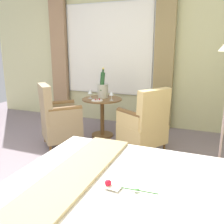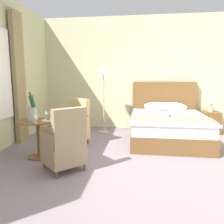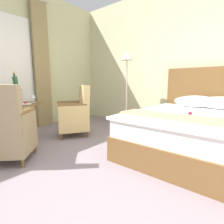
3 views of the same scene
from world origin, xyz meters
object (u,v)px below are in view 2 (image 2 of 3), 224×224
object	(u,v)px
bedside_lamp	(211,101)
snack_plate	(48,120)
wine_glass_near_bucket	(35,116)
side_table_round	(38,134)
armchair_by_window	(73,125)
armchair_facing_bed	(65,144)
bed	(167,125)
wine_glass_near_edge	(46,113)
nightstand	(210,122)
champagne_bucket	(32,112)
floor_lamp_brass	(104,81)

from	to	relation	value
bedside_lamp	snack_plate	size ratio (longest dim) A/B	2.00
bedside_lamp	wine_glass_near_bucket	distance (m)	4.29
side_table_round	armchair_by_window	size ratio (longest dim) A/B	0.70
snack_plate	armchair_facing_bed	world-z (taller)	armchair_facing_bed
bed	wine_glass_near_edge	world-z (taller)	bed
bedside_lamp	armchair_facing_bed	xyz separation A→B (m)	(-2.93, -2.72, -0.42)
armchair_facing_bed	armchair_by_window	bearing A→B (deg)	102.49
bedside_lamp	side_table_round	size ratio (longest dim) A/B	0.56
nightstand	wine_glass_near_bucket	world-z (taller)	wine_glass_near_bucket
nightstand	snack_plate	bearing A→B (deg)	-146.44
bedside_lamp	wine_glass_near_bucket	size ratio (longest dim) A/B	2.46
champagne_bucket	wine_glass_near_bucket	bearing A→B (deg)	-50.88
wine_glass_near_edge	armchair_facing_bed	size ratio (longest dim) A/B	0.15
floor_lamp_brass	armchair_by_window	xyz separation A→B (m)	(-0.49, -1.05, -0.94)
wine_glass_near_bucket	wine_glass_near_edge	distance (m)	0.40
wine_glass_near_bucket	wine_glass_near_edge	xyz separation A→B (m)	(-0.00, 0.40, -0.01)
wine_glass_near_bucket	armchair_by_window	xyz separation A→B (m)	(0.30, 1.06, -0.38)
floor_lamp_brass	side_table_round	size ratio (longest dim) A/B	2.45
bed	bedside_lamp	distance (m)	1.47
bed	wine_glass_near_edge	distance (m)	2.73
bedside_lamp	champagne_bucket	distance (m)	4.32
bed	wine_glass_near_edge	xyz separation A→B (m)	(-2.36, -1.29, 0.44)
snack_plate	armchair_facing_bed	bearing A→B (deg)	-44.86
armchair_by_window	snack_plate	bearing A→B (deg)	-101.34
floor_lamp_brass	wine_glass_near_bucket	distance (m)	2.33
champagne_bucket	bedside_lamp	bearing A→B (deg)	31.74
wine_glass_near_edge	snack_plate	xyz separation A→B (m)	(0.13, -0.21, -0.10)
bed	nightstand	world-z (taller)	bed
bedside_lamp	armchair_by_window	bearing A→B (deg)	-156.75
floor_lamp_brass	wine_glass_near_edge	size ratio (longest dim) A/B	11.52
bedside_lamp	side_table_round	world-z (taller)	bedside_lamp
snack_plate	bedside_lamp	bearing A→B (deg)	33.56
bedside_lamp	floor_lamp_brass	size ratio (longest dim) A/B	0.23
floor_lamp_brass	snack_plate	world-z (taller)	floor_lamp_brass
champagne_bucket	snack_plate	bearing A→B (deg)	3.19
bed	side_table_round	distance (m)	2.85
bed	side_table_round	world-z (taller)	bed
side_table_round	wine_glass_near_edge	distance (m)	0.41
champagne_bucket	wine_glass_near_edge	size ratio (longest dim) A/B	3.58
bed	snack_plate	size ratio (longest dim) A/B	11.02
bedside_lamp	floor_lamp_brass	distance (m)	2.80
nightstand	wine_glass_near_edge	size ratio (longest dim) A/B	3.82
bed	wine_glass_near_edge	bearing A→B (deg)	-151.43
bedside_lamp	champagne_bucket	bearing A→B (deg)	-148.26
side_table_round	armchair_by_window	xyz separation A→B (m)	(0.37, 0.86, -0.02)
nightstand	armchair_facing_bed	world-z (taller)	armchair_facing_bed
nightstand	floor_lamp_brass	xyz separation A→B (m)	(-2.73, -0.33, 1.07)
bed	snack_plate	distance (m)	2.71
wine_glass_near_edge	side_table_round	bearing A→B (deg)	-107.59
armchair_by_window	wine_glass_near_edge	bearing A→B (deg)	-114.47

